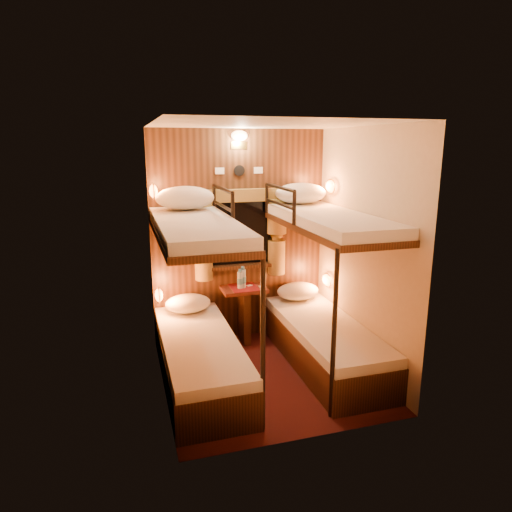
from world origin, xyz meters
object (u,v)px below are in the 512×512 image
object	(u,v)px
bottle_left	(240,280)
bunk_right	(325,313)
bunk_left	(199,327)
table	(244,307)
bottle_right	(243,279)

from	to	relation	value
bottle_left	bunk_right	bearing A→B (deg)	-47.58
bunk_left	table	world-z (taller)	bunk_left
table	bottle_right	bearing A→B (deg)	-165.64
bottle_right	bottle_left	bearing A→B (deg)	-157.70
bunk_left	table	distance (m)	1.02
bottle_right	table	bearing A→B (deg)	14.36
bunk_right	table	distance (m)	1.02
bunk_right	bottle_right	bearing A→B (deg)	130.34
bunk_right	table	world-z (taller)	bunk_right
bunk_left	bunk_right	distance (m)	1.30
bunk_right	bottle_right	xyz separation A→B (m)	(-0.66, 0.78, 0.20)
bottle_left	bottle_right	size ratio (longest dim) A/B	0.90
bunk_left	bunk_right	bearing A→B (deg)	0.00
bunk_left	table	xyz separation A→B (m)	(0.65, 0.78, -0.14)
bunk_left	bottle_right	distance (m)	1.02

